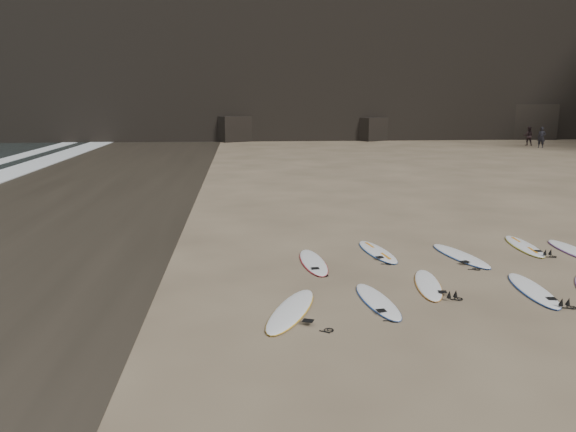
# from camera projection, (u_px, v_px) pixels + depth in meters

# --- Properties ---
(ground) EXTENTS (240.00, 240.00, 0.00)m
(ground) POSITION_uv_depth(u_px,v_px,m) (457.00, 290.00, 13.12)
(ground) COLOR #897559
(ground) RESTS_ON ground
(wet_sand) EXTENTS (12.00, 200.00, 0.01)m
(wet_sand) POSITION_uv_depth(u_px,v_px,m) (36.00, 212.00, 21.80)
(wet_sand) COLOR #383026
(wet_sand) RESTS_ON ground
(surfboard_0) EXTENTS (1.58, 2.70, 0.10)m
(surfboard_0) POSITION_uv_depth(u_px,v_px,m) (291.00, 310.00, 11.74)
(surfboard_0) COLOR white
(surfboard_0) RESTS_ON ground
(surfboard_1) EXTENTS (0.84, 2.39, 0.08)m
(surfboard_1) POSITION_uv_depth(u_px,v_px,m) (377.00, 301.00, 12.29)
(surfboard_1) COLOR white
(surfboard_1) RESTS_ON ground
(surfboard_2) EXTENTS (0.97, 2.37, 0.08)m
(surfboard_2) POSITION_uv_depth(u_px,v_px,m) (428.00, 284.00, 13.37)
(surfboard_2) COLOR white
(surfboard_2) RESTS_ON ground
(surfboard_3) EXTENTS (0.80, 2.52, 0.09)m
(surfboard_3) POSITION_uv_depth(u_px,v_px,m) (533.00, 290.00, 12.99)
(surfboard_3) COLOR white
(surfboard_3) RESTS_ON ground
(surfboard_5) EXTENTS (0.75, 2.53, 0.09)m
(surfboard_5) POSITION_uv_depth(u_px,v_px,m) (313.00, 262.00, 15.17)
(surfboard_5) COLOR white
(surfboard_5) RESTS_ON ground
(surfboard_6) EXTENTS (0.96, 2.55, 0.09)m
(surfboard_6) POSITION_uv_depth(u_px,v_px,m) (377.00, 251.00, 16.17)
(surfboard_6) COLOR white
(surfboard_6) RESTS_ON ground
(surfboard_7) EXTENTS (1.17, 2.68, 0.09)m
(surfboard_7) POSITION_uv_depth(u_px,v_px,m) (460.00, 255.00, 15.76)
(surfboard_7) COLOR white
(surfboard_7) RESTS_ON ground
(surfboard_8) EXTENTS (0.81, 2.54, 0.09)m
(surfboard_8) POSITION_uv_depth(u_px,v_px,m) (524.00, 246.00, 16.78)
(surfboard_8) COLOR white
(surfboard_8) RESTS_ON ground
(surfboard_9) EXTENTS (0.64, 2.58, 0.09)m
(surfboard_9) POSITION_uv_depth(u_px,v_px,m) (574.00, 251.00, 16.24)
(surfboard_9) COLOR white
(surfboard_9) RESTS_ON ground
(person_a) EXTENTS (0.78, 0.76, 1.81)m
(person_a) POSITION_uv_depth(u_px,v_px,m) (541.00, 137.00, 48.83)
(person_a) COLOR black
(person_a) RESTS_ON ground
(person_b) EXTENTS (1.01, 0.92, 1.70)m
(person_b) POSITION_uv_depth(u_px,v_px,m) (528.00, 136.00, 51.10)
(person_b) COLOR black
(person_b) RESTS_ON ground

